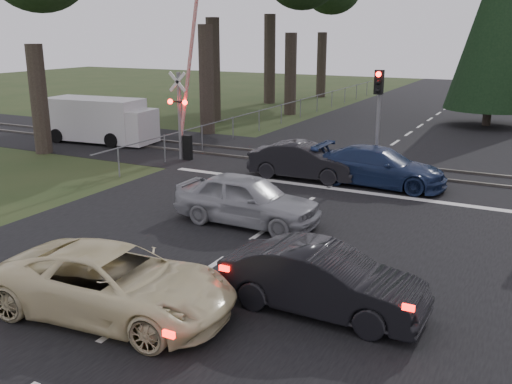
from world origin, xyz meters
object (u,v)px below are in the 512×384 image
Objects in this scene: white_van at (102,120)px; silver_car at (247,200)px; traffic_signal_center at (378,105)px; dark_hatchback at (323,281)px; dark_car_far at (304,161)px; cream_coupe at (114,283)px; crossing_signal at (184,113)px; blue_sedan at (379,167)px.

silver_car is at bearing -37.64° from white_van.
silver_car is 14.85m from white_van.
traffic_signal_center is at bearing -12.53° from silver_car.
dark_car_far is at bearing 25.44° from dark_hatchback.
silver_car reaches higher than cream_coupe.
traffic_signal_center reaches higher than white_van.
traffic_signal_center is 0.98× the size of dark_car_far.
dark_car_far is at bearing -6.60° from crossing_signal.
silver_car is 1.04× the size of dark_car_far.
traffic_signal_center is 7.79m from silver_car.
crossing_signal is 1.70× the size of traffic_signal_center.
blue_sedan is at bearing 10.12° from dark_hatchback.
dark_hatchback is 10.86m from dark_car_far.
blue_sedan is at bearing -86.65° from dark_car_far.
cream_coupe reaches higher than dark_hatchback.
traffic_signal_center is at bearing -11.37° from cream_coupe.
dark_hatchback is (2.20, -11.45, -2.12)m from traffic_signal_center.
crossing_signal is 8.36m from traffic_signal_center.
white_van is (-14.83, 1.85, 0.43)m from blue_sedan.
blue_sedan is at bearing -67.27° from traffic_signal_center.
traffic_signal_center is 0.94× the size of silver_car.
silver_car is (-1.73, -7.31, -2.06)m from traffic_signal_center.
traffic_signal_center is at bearing -7.87° from white_van.
blue_sedan is at bearing -19.68° from silver_car.
dark_hatchback is 0.99× the size of dark_car_far.
dark_car_far is (-0.90, 11.89, 0.00)m from cream_coupe.
white_van is at bearing 166.22° from crossing_signal.
blue_sedan is (1.95, 12.21, 0.01)m from cream_coupe.
crossing_signal is 1.44× the size of blue_sedan.
traffic_signal_center is 0.85× the size of blue_sedan.
crossing_signal is at bearing 46.35° from silver_car.
traffic_signal_center is at bearing 6.15° from crossing_signal.
dark_hatchback is at bearing -158.40° from dark_car_far.
blue_sedan reaches higher than cream_coupe.
crossing_signal reaches higher than dark_hatchback.
dark_car_far is at bearing 6.76° from silver_car.
cream_coupe is 1.19× the size of dark_hatchback.
crossing_signal is 9.26m from silver_car.
dark_car_far is at bearing -15.77° from white_van.
blue_sedan is (8.80, -0.37, -1.36)m from crossing_signal.
dark_hatchback is at bearing -66.24° from cream_coupe.
cream_coupe is 1.18× the size of dark_car_far.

